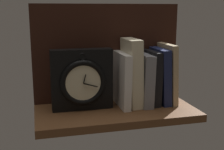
{
  "coord_description": "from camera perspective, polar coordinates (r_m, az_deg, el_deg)",
  "views": [
    {
      "loc": [
        -25.66,
        -93.95,
        33.19
      ],
      "look_at": [
        -0.43,
        3.71,
        11.08
      ],
      "focal_mm": 48.42,
      "sensor_mm": 36.0,
      "label": 1
    }
  ],
  "objects": [
    {
      "name": "ground_plane",
      "position": [
        1.03,
        0.75,
        -7.11
      ],
      "size": [
        53.72,
        25.45,
        2.5
      ],
      "primitive_type": "cube",
      "color": "brown"
    },
    {
      "name": "back_panel",
      "position": [
        1.1,
        -0.88,
        4.18
      ],
      "size": [
        53.72,
        1.2,
        35.01
      ],
      "primitive_type": "cube",
      "color": "black",
      "rests_on": "ground_plane"
    },
    {
      "name": "book_white_catcher",
      "position": [
        1.05,
        1.84,
        -0.87
      ],
      "size": [
        2.88,
        15.62,
        18.59
      ],
      "primitive_type": "cube",
      "rotation": [
        0.0,
        0.02,
        0.0
      ],
      "color": "silver",
      "rests_on": "ground_plane"
    },
    {
      "name": "book_cream_twain",
      "position": [
        1.05,
        3.75,
        0.5
      ],
      "size": [
        4.81,
        13.26,
        23.4
      ],
      "primitive_type": "cube",
      "rotation": [
        0.0,
        -0.03,
        0.0
      ],
      "color": "beige",
      "rests_on": "ground_plane"
    },
    {
      "name": "book_gray_chess",
      "position": [
        1.07,
        5.83,
        -0.78
      ],
      "size": [
        3.97,
        14.75,
        18.04
      ],
      "primitive_type": "cube",
      "rotation": [
        0.0,
        0.02,
        0.0
      ],
      "color": "gray",
      "rests_on": "ground_plane"
    },
    {
      "name": "book_black_skeptic",
      "position": [
        1.08,
        7.56,
        -0.45
      ],
      "size": [
        3.29,
        12.82,
        18.88
      ],
      "primitive_type": "cube",
      "rotation": [
        0.0,
        0.03,
        0.0
      ],
      "color": "black",
      "rests_on": "ground_plane"
    },
    {
      "name": "book_navy_bierce",
      "position": [
        1.09,
        9.1,
        -0.15
      ],
      "size": [
        3.88,
        13.21,
        19.75
      ],
      "primitive_type": "cube",
      "rotation": [
        0.0,
        -0.05,
        0.0
      ],
      "color": "#192147",
      "rests_on": "ground_plane"
    },
    {
      "name": "book_tan_shortstories",
      "position": [
        1.1,
        10.41,
        0.32
      ],
      "size": [
        2.87,
        13.89,
        21.25
      ],
      "primitive_type": "cube",
      "rotation": [
        0.0,
        -0.05,
        0.0
      ],
      "color": "tan",
      "rests_on": "ground_plane"
    },
    {
      "name": "framed_clock",
      "position": [
        1.01,
        -5.67,
        -0.97
      ],
      "size": [
        20.36,
        5.93,
        20.36
      ],
      "color": "black",
      "rests_on": "ground_plane"
    }
  ]
}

